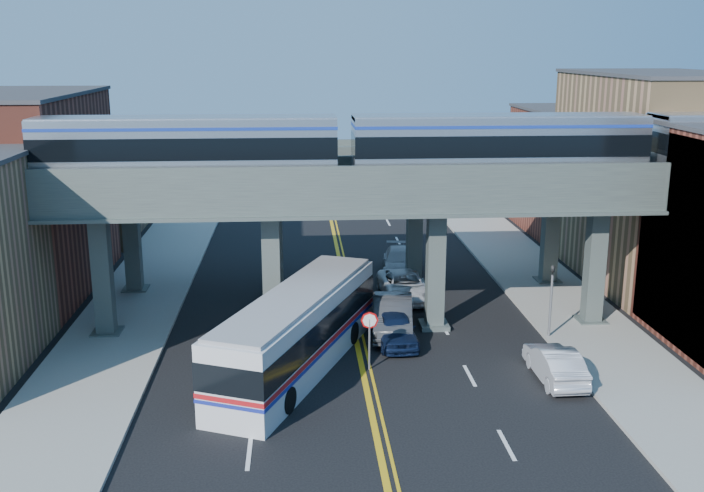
{
  "coord_description": "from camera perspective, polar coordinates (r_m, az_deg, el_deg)",
  "views": [
    {
      "loc": [
        -2.69,
        -28.49,
        13.58
      ],
      "look_at": [
        -0.22,
        6.3,
        4.7
      ],
      "focal_mm": 40.0,
      "sensor_mm": 36.0,
      "label": 1
    }
  ],
  "objects": [
    {
      "name": "car_lane_c",
      "position": [
        43.64,
        3.82,
        -2.88
      ],
      "size": [
        2.75,
        5.33,
        1.44
      ],
      "primitive_type": "imported",
      "rotation": [
        0.0,
        0.0,
        0.07
      ],
      "color": "silver",
      "rests_on": "ground"
    },
    {
      "name": "car_parked_curb",
      "position": [
        34.21,
        14.56,
        -8.27
      ],
      "size": [
        1.58,
        4.42,
        1.45
      ],
      "primitive_type": "imported",
      "rotation": [
        0.0,
        0.0,
        3.15
      ],
      "color": "silver",
      "rests_on": "ground"
    },
    {
      "name": "ground",
      "position": [
        31.68,
        1.22,
        -11.1
      ],
      "size": [
        120.0,
        120.0,
        0.0
      ],
      "primitive_type": "plane",
      "color": "black",
      "rests_on": "ground"
    },
    {
      "name": "traffic_signal",
      "position": [
        38.19,
        14.3,
        -3.35
      ],
      "size": [
        0.15,
        0.18,
        4.1
      ],
      "color": "slate",
      "rests_on": "ground"
    },
    {
      "name": "sidewalk_east",
      "position": [
        43.19,
        15.39,
        -4.46
      ],
      "size": [
        5.0,
        70.0,
        0.16
      ],
      "primitive_type": "cube",
      "color": "gray",
      "rests_on": "ground"
    },
    {
      "name": "building_east_b",
      "position": [
        49.86,
        21.21,
        4.58
      ],
      "size": [
        8.0,
        14.0,
        12.0
      ],
      "primitive_type": "cube",
      "color": "#A17F53",
      "rests_on": "ground"
    },
    {
      "name": "car_lane_d",
      "position": [
        48.42,
        3.52,
        -1.11
      ],
      "size": [
        2.71,
        5.35,
        1.49
      ],
      "primitive_type": "imported",
      "rotation": [
        0.0,
        0.0,
        -0.12
      ],
      "color": "#A0A0A4",
      "rests_on": "ground"
    },
    {
      "name": "mural_panel",
      "position": [
        37.83,
        23.19,
        -0.39
      ],
      "size": [
        0.1,
        9.5,
        9.5
      ],
      "primitive_type": "cube",
      "color": "#29A7B3",
      "rests_on": "ground"
    },
    {
      "name": "car_lane_b",
      "position": [
        38.39,
        2.99,
        -5.06
      ],
      "size": [
        2.46,
        5.49,
        1.75
      ],
      "primitive_type": "imported",
      "rotation": [
        0.0,
        0.0,
        -0.12
      ],
      "color": "#313234",
      "rests_on": "ground"
    },
    {
      "name": "transit_bus",
      "position": [
        33.94,
        -4.0,
        -6.26
      ],
      "size": [
        7.57,
        12.86,
        3.29
      ],
      "rotation": [
        0.0,
        0.0,
        1.17
      ],
      "color": "silver",
      "rests_on": "ground"
    },
    {
      "name": "sidewalk_west",
      "position": [
        41.73,
        -16.08,
        -5.17
      ],
      "size": [
        5.0,
        70.0,
        0.16
      ],
      "primitive_type": "cube",
      "color": "gray",
      "rests_on": "ground"
    },
    {
      "name": "building_west_c",
      "position": [
        60.39,
        -19.24,
        4.36
      ],
      "size": [
        8.0,
        10.0,
        8.0
      ],
      "primitive_type": "cube",
      "color": "#A17F53",
      "rests_on": "ground"
    },
    {
      "name": "elevated_viaduct_far",
      "position": [
        44.15,
        -0.52,
        5.02
      ],
      "size": [
        52.0,
        3.6,
        7.4
      ],
      "color": "#46514E",
      "rests_on": "ground"
    },
    {
      "name": "building_west_b",
      "position": [
        47.91,
        -23.31,
        3.41
      ],
      "size": [
        8.0,
        14.0,
        11.0
      ],
      "primitive_type": "cube",
      "color": "brown",
      "rests_on": "ground"
    },
    {
      "name": "building_east_c",
      "position": [
        61.94,
        16.06,
        5.3
      ],
      "size": [
        8.0,
        10.0,
        9.0
      ],
      "primitive_type": "cube",
      "color": "brown",
      "rests_on": "ground"
    },
    {
      "name": "transit_train",
      "position": [
        37.98,
        10.56,
        7.26
      ],
      "size": [
        42.83,
        2.68,
        3.12
      ],
      "color": "black",
      "rests_on": "elevated_viaduct_near"
    },
    {
      "name": "elevated_viaduct_near",
      "position": [
        37.28,
        0.15,
        3.29
      ],
      "size": [
        52.0,
        3.6,
        7.4
      ],
      "color": "#46514E",
      "rests_on": "ground"
    },
    {
      "name": "stop_sign",
      "position": [
        33.77,
        1.28,
        -6.21
      ],
      "size": [
        0.76,
        0.09,
        2.63
      ],
      "color": "slate",
      "rests_on": "ground"
    },
    {
      "name": "car_lane_a",
      "position": [
        37.09,
        3.16,
        -5.98
      ],
      "size": [
        1.93,
        4.44,
        1.49
      ],
      "primitive_type": "imported",
      "rotation": [
        0.0,
        0.0,
        0.04
      ],
      "color": "#0F1C3A",
      "rests_on": "ground"
    }
  ]
}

